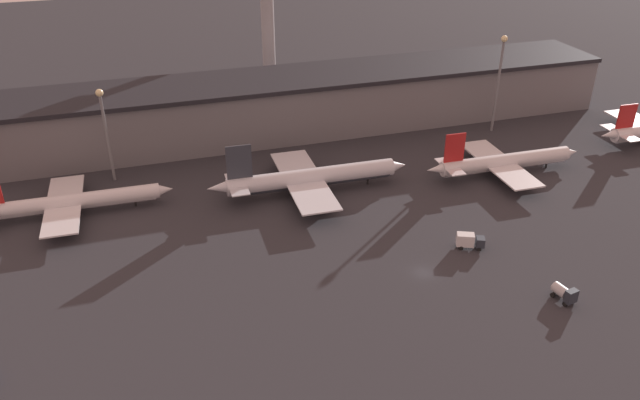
% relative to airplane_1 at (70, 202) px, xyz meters
% --- Properties ---
extents(ground, '(600.00, 600.00, 0.00)m').
position_rel_airplane_1_xyz_m(ground, '(65.72, -44.14, -3.08)').
color(ground, '#2D2D33').
extents(terminal_building, '(179.00, 23.86, 16.59)m').
position_rel_airplane_1_xyz_m(terminal_building, '(65.72, 32.25, 5.27)').
color(terminal_building, slate).
rests_on(terminal_building, ground).
extents(airplane_1, '(44.92, 27.94, 11.80)m').
position_rel_airplane_1_xyz_m(airplane_1, '(0.00, 0.00, 0.00)').
color(airplane_1, silver).
rests_on(airplane_1, ground).
extents(airplane_2, '(49.09, 32.78, 14.15)m').
position_rel_airplane_1_xyz_m(airplane_2, '(54.19, -5.72, 0.65)').
color(airplane_2, silver).
rests_on(airplane_2, ground).
extents(airplane_3, '(42.54, 28.36, 12.63)m').
position_rel_airplane_1_xyz_m(airplane_3, '(103.59, -11.01, 0.23)').
color(airplane_3, silver).
rests_on(airplane_3, ground).
extents(service_vehicle_0, '(6.00, 4.22, 3.31)m').
position_rel_airplane_1_xyz_m(service_vehicle_0, '(78.36, -39.02, -1.24)').
color(service_vehicle_0, '#282D38').
rests_on(service_vehicle_0, ground).
extents(service_vehicle_2, '(2.99, 4.81, 3.23)m').
position_rel_airplane_1_xyz_m(service_vehicle_2, '(86.13, -59.60, -1.37)').
color(service_vehicle_2, '#282D38').
rests_on(service_vehicle_2, ground).
extents(lamp_post_0, '(1.80, 1.80, 23.59)m').
position_rel_airplane_1_xyz_m(lamp_post_0, '(9.53, 14.87, 12.04)').
color(lamp_post_0, slate).
rests_on(lamp_post_0, ground).
extents(lamp_post_1, '(1.80, 1.80, 27.94)m').
position_rel_airplane_1_xyz_m(lamp_post_1, '(116.05, 14.87, 14.43)').
color(lamp_post_1, slate).
rests_on(lamp_post_1, ground).
extents(control_tower, '(9.00, 9.00, 46.59)m').
position_rel_airplane_1_xyz_m(control_tower, '(63.83, 75.92, 23.84)').
color(control_tower, '#99999E').
rests_on(control_tower, ground).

